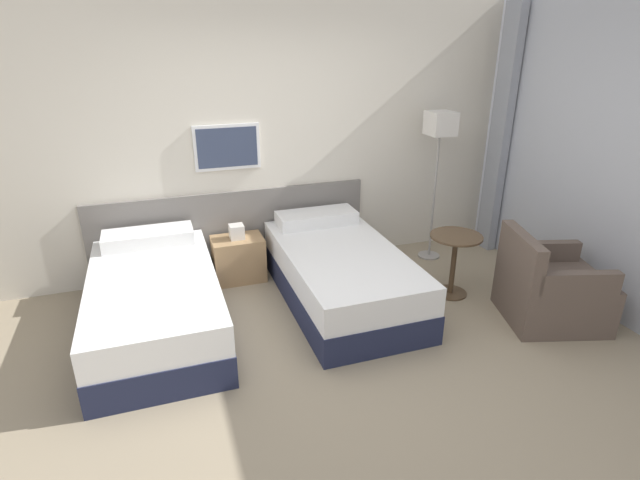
{
  "coord_description": "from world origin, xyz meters",
  "views": [
    {
      "loc": [
        -1.16,
        -2.91,
        2.33
      ],
      "look_at": [
        0.15,
        0.9,
        0.66
      ],
      "focal_mm": 28.0,
      "sensor_mm": 36.0,
      "label": 1
    }
  ],
  "objects": [
    {
      "name": "ground_plane",
      "position": [
        0.0,
        0.0,
        0.0
      ],
      "size": [
        16.0,
        16.0,
        0.0
      ],
      "primitive_type": "plane",
      "color": "gray"
    },
    {
      "name": "floor_lamp",
      "position": [
        1.67,
        1.56,
        1.37
      ],
      "size": [
        0.26,
        0.26,
        1.6
      ],
      "color": "#9E9993",
      "rests_on": "ground_plane"
    },
    {
      "name": "wall_headboard",
      "position": [
        -0.03,
        1.98,
        1.3
      ],
      "size": [
        10.0,
        0.1,
        2.7
      ],
      "color": "beige",
      "rests_on": "ground_plane"
    },
    {
      "name": "nightstand",
      "position": [
        -0.45,
        1.7,
        0.23
      ],
      "size": [
        0.5,
        0.35,
        0.59
      ],
      "color": "#9E7A51",
      "rests_on": "ground_plane"
    },
    {
      "name": "bed_near_window",
      "position": [
        0.37,
        0.97,
        0.27
      ],
      "size": [
        1.01,
        1.91,
        0.64
      ],
      "color": "#1E233D",
      "rests_on": "ground_plane"
    },
    {
      "name": "side_table",
      "position": [
        1.42,
        0.72,
        0.43
      ],
      "size": [
        0.48,
        0.48,
        0.61
      ],
      "color": "brown",
      "rests_on": "ground_plane"
    },
    {
      "name": "armchair",
      "position": [
        1.96,
        0.05,
        0.27
      ],
      "size": [
        0.95,
        0.9,
        0.81
      ],
      "rotation": [
        0.0,
        0.0,
        1.28
      ],
      "color": "brown",
      "rests_on": "ground_plane"
    },
    {
      "name": "bed_near_door",
      "position": [
        -1.28,
        0.97,
        0.27
      ],
      "size": [
        1.01,
        1.91,
        0.64
      ],
      "color": "#1E233D",
      "rests_on": "ground_plane"
    }
  ]
}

